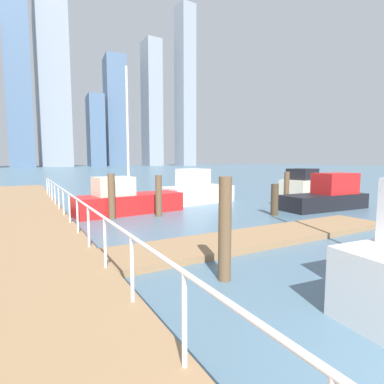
{
  "coord_description": "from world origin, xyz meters",
  "views": [
    {
      "loc": [
        -4.58,
        -0.56,
        2.62
      ],
      "look_at": [
        0.37,
        8.24,
        1.56
      ],
      "focal_mm": 28.41,
      "sensor_mm": 36.0,
      "label": 1
    }
  ],
  "objects": [
    {
      "name": "floating_dock",
      "position": [
        2.12,
        6.9,
        0.09
      ],
      "size": [
        11.24,
        2.0,
        0.18
      ],
      "primitive_type": "cube",
      "color": "#93704C",
      "rests_on": "ground_plane"
    },
    {
      "name": "skyline_tower_6",
      "position": [
        66.0,
        131.56,
        37.25
      ],
      "size": [
        7.6,
        9.17,
        74.51
      ],
      "primitive_type": "cube",
      "rotation": [
        0.0,
        0.0,
        0.07
      ],
      "color": "#8C939E",
      "rests_on": "ground_plane"
    },
    {
      "name": "moored_boat_5",
      "position": [
        4.85,
        15.71,
        0.73
      ],
      "size": [
        4.84,
        2.85,
        2.1
      ],
      "color": "white",
      "rests_on": "ground_plane"
    },
    {
      "name": "ground_plane",
      "position": [
        0.0,
        20.0,
        0.0
      ],
      "size": [
        300.0,
        300.0,
        0.0
      ],
      "primitive_type": "plane",
      "color": "slate"
    },
    {
      "name": "skyline_tower_3",
      "position": [
        25.24,
        139.92,
        15.47
      ],
      "size": [
        7.23,
        13.34,
        30.95
      ],
      "primitive_type": "cube",
      "rotation": [
        0.0,
        0.0,
        -0.06
      ],
      "color": "slate",
      "rests_on": "ground_plane"
    },
    {
      "name": "skyline_tower_1",
      "position": [
        -3.82,
        128.18,
        36.46
      ],
      "size": [
        8.57,
        6.32,
        72.91
      ],
      "primitive_type": "cube",
      "rotation": [
        0.0,
        0.0,
        -0.02
      ],
      "color": "slate",
      "rests_on": "ground_plane"
    },
    {
      "name": "dock_piling_4",
      "position": [
        -1.14,
        12.86,
        1.02
      ],
      "size": [
        0.31,
        0.31,
        2.04
      ],
      "primitive_type": "cylinder",
      "color": "brown",
      "rests_on": "ground_plane"
    },
    {
      "name": "skyline_tower_4",
      "position": [
        35.84,
        145.63,
        25.28
      ],
      "size": [
        10.17,
        14.48,
        50.57
      ],
      "primitive_type": "cube",
      "rotation": [
        0.0,
        0.0,
        -0.09
      ],
      "color": "slate",
      "rests_on": "ground_plane"
    },
    {
      "name": "dock_piling_2",
      "position": [
        8.13,
        11.4,
        1.0
      ],
      "size": [
        0.29,
        0.29,
        2.0
      ],
      "primitive_type": "cylinder",
      "color": "brown",
      "rests_on": "ground_plane"
    },
    {
      "name": "dock_piling_3",
      "position": [
        -0.81,
        4.7,
        1.14
      ],
      "size": [
        0.28,
        0.28,
        2.28
      ],
      "primitive_type": "cylinder",
      "color": "brown",
      "rests_on": "ground_plane"
    },
    {
      "name": "boardwalk_railing",
      "position": [
        -3.15,
        8.27,
        1.24
      ],
      "size": [
        0.06,
        26.26,
        1.08
      ],
      "color": "white",
      "rests_on": "boardwalk"
    },
    {
      "name": "skyline_tower_5",
      "position": [
        52.06,
        139.66,
        29.5
      ],
      "size": [
        7.48,
        10.35,
        59.0
      ],
      "primitive_type": "cube",
      "rotation": [
        0.0,
        0.0,
        0.02
      ],
      "color": "#8C939E",
      "rests_on": "ground_plane"
    },
    {
      "name": "dock_piling_5",
      "position": [
        0.96,
        12.46,
        0.97
      ],
      "size": [
        0.3,
        0.3,
        1.94
      ],
      "primitive_type": "cylinder",
      "color": "brown",
      "rests_on": "ground_plane"
    },
    {
      "name": "moored_boat_4",
      "position": [
        12.79,
        14.02,
        0.82
      ],
      "size": [
        4.27,
        2.5,
        2.05
      ],
      "color": "beige",
      "rests_on": "ground_plane"
    },
    {
      "name": "moored_boat_3",
      "position": [
        -0.13,
        14.0,
        0.68
      ],
      "size": [
        5.47,
        2.31,
        7.07
      ],
      "color": "red",
      "rests_on": "ground_plane"
    },
    {
      "name": "moored_boat_2",
      "position": [
        9.79,
        10.03,
        0.73
      ],
      "size": [
        5.06,
        2.0,
        1.93
      ],
      "color": "black",
      "rests_on": "ground_plane"
    },
    {
      "name": "skyline_tower_2",
      "position": [
        8.34,
        137.82,
        38.3
      ],
      "size": [
        12.27,
        13.77,
        76.6
      ],
      "primitive_type": "cube",
      "rotation": [
        0.0,
        0.0,
        0.05
      ],
      "color": "#8C939E",
      "rests_on": "ground_plane"
    },
    {
      "name": "dock_piling_0",
      "position": [
        5.88,
        10.0,
        0.75
      ],
      "size": [
        0.35,
        0.35,
        1.5
      ],
      "primitive_type": "cylinder",
      "color": "#473826",
      "rests_on": "ground_plane"
    }
  ]
}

